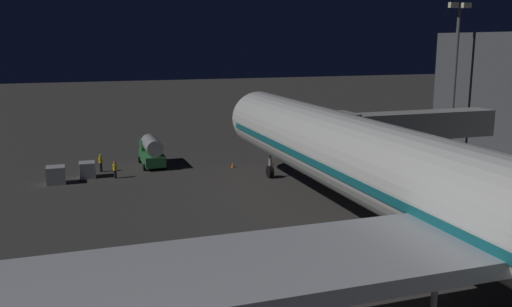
# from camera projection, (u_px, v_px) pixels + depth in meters

# --- Properties ---
(ground_plane) EXTENTS (320.00, 320.00, 0.00)m
(ground_plane) POSITION_uv_depth(u_px,v_px,m) (368.00, 243.00, 36.65)
(ground_plane) COLOR #383533
(airliner_at_gate) EXTENTS (58.66, 70.80, 18.38)m
(airliner_at_gate) POSITION_uv_depth(u_px,v_px,m) (483.00, 210.00, 26.17)
(airliner_at_gate) COLOR silver
(airliner_at_gate) RESTS_ON ground_plane
(jet_bridge) EXTENTS (18.07, 3.40, 6.95)m
(jet_bridge) POSITION_uv_depth(u_px,v_px,m) (393.00, 127.00, 50.87)
(jet_bridge) COLOR #9E9E99
(jet_bridge) RESTS_ON ground_plane
(apron_floodlight_mast) EXTENTS (2.90, 0.50, 17.59)m
(apron_floodlight_mast) POSITION_uv_depth(u_px,v_px,m) (456.00, 67.00, 65.32)
(apron_floodlight_mast) COLOR #59595E
(apron_floodlight_mast) RESTS_ON ground_plane
(fuel_tanker) EXTENTS (2.46, 5.71, 3.15)m
(fuel_tanker) POSITION_uv_depth(u_px,v_px,m) (152.00, 151.00, 59.11)
(fuel_tanker) COLOR #287038
(fuel_tanker) RESTS_ON ground_plane
(baggage_container_near_belt) EXTENTS (1.51, 1.66, 1.54)m
(baggage_container_near_belt) POSITION_uv_depth(u_px,v_px,m) (87.00, 170.00, 54.11)
(baggage_container_near_belt) COLOR #B7BABF
(baggage_container_near_belt) RESTS_ON ground_plane
(baggage_container_mid_row) EXTENTS (1.70, 1.69, 1.65)m
(baggage_container_mid_row) POSITION_uv_depth(u_px,v_px,m) (56.00, 175.00, 51.79)
(baggage_container_mid_row) COLOR #B7BABF
(baggage_container_mid_row) RESTS_ON ground_plane
(ground_crew_near_nose_gear) EXTENTS (0.40, 0.40, 1.85)m
(ground_crew_near_nose_gear) POSITION_uv_depth(u_px,v_px,m) (101.00, 162.00, 56.38)
(ground_crew_near_nose_gear) COLOR black
(ground_crew_near_nose_gear) RESTS_ON ground_plane
(ground_crew_marshaller_fwd) EXTENTS (0.40, 0.40, 1.72)m
(ground_crew_marshaller_fwd) POSITION_uv_depth(u_px,v_px,m) (115.00, 169.00, 53.76)
(ground_crew_marshaller_fwd) COLOR black
(ground_crew_marshaller_fwd) RESTS_ON ground_plane
(traffic_cone_nose_port) EXTENTS (0.36, 0.36, 0.55)m
(traffic_cone_nose_port) POSITION_uv_depth(u_px,v_px,m) (271.00, 162.00, 59.93)
(traffic_cone_nose_port) COLOR orange
(traffic_cone_nose_port) RESTS_ON ground_plane
(traffic_cone_nose_starboard) EXTENTS (0.36, 0.36, 0.55)m
(traffic_cone_nose_starboard) POSITION_uv_depth(u_px,v_px,m) (233.00, 165.00, 58.53)
(traffic_cone_nose_starboard) COLOR orange
(traffic_cone_nose_starboard) RESTS_ON ground_plane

